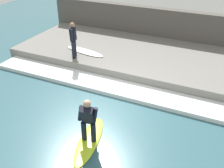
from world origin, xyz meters
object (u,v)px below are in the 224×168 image
object	(u,v)px
surfboard_riding	(89,140)
surfer_waiting_near	(73,38)
surfer_riding	(88,119)
surfboard_waiting_near	(85,51)

from	to	relation	value
surfboard_riding	surfer_waiting_near	size ratio (longest dim) A/B	1.42
surfer_riding	surfboard_waiting_near	world-z (taller)	surfer_riding
surfboard_riding	surfboard_waiting_near	bearing A→B (deg)	31.03
surfboard_waiting_near	surfer_riding	bearing A→B (deg)	-148.97
surfer_riding	surfboard_waiting_near	distance (m)	5.36
surfboard_riding	surfer_riding	bearing A→B (deg)	180.00
surfboard_riding	surfer_riding	distance (m)	0.78
surfer_waiting_near	surfboard_waiting_near	distance (m)	1.06
surfboard_riding	surfboard_waiting_near	world-z (taller)	surfboard_waiting_near
surfer_riding	surfboard_waiting_near	bearing A→B (deg)	31.03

